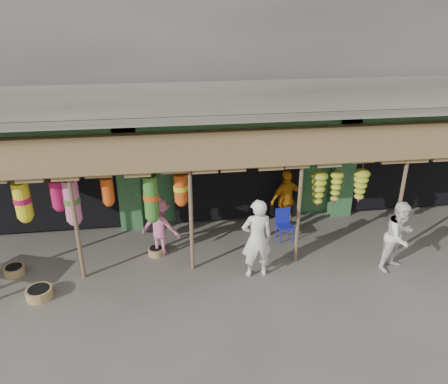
{
  "coord_description": "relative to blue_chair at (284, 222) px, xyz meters",
  "views": [
    {
      "loc": [
        -2.0,
        -8.93,
        5.86
      ],
      "look_at": [
        -0.58,
        1.0,
        1.39
      ],
      "focal_mm": 35.0,
      "sensor_mm": 36.0,
      "label": 1
    }
  ],
  "objects": [
    {
      "name": "person_vendor",
      "position": [
        0.21,
        0.62,
        0.37
      ],
      "size": [
        1.07,
        0.73,
        1.68
      ],
      "primitive_type": "imported",
      "rotation": [
        0.0,
        0.0,
        3.5
      ],
      "color": "orange",
      "rests_on": "ground"
    },
    {
      "name": "person_front",
      "position": [
        -1.07,
        -1.55,
        0.48
      ],
      "size": [
        0.71,
        0.49,
        1.91
      ],
      "primitive_type": "imported",
      "rotation": [
        0.0,
        0.0,
        3.18
      ],
      "color": "white",
      "rests_on": "ground"
    },
    {
      "name": "ground",
      "position": [
        -0.99,
        -0.89,
        -0.47
      ],
      "size": [
        80.0,
        80.0,
        0.0
      ],
      "primitive_type": "plane",
      "color": "#514C47",
      "rests_on": "ground"
    },
    {
      "name": "basket_left",
      "position": [
        -6.6,
        -0.74,
        -0.38
      ],
      "size": [
        0.58,
        0.58,
        0.19
      ],
      "primitive_type": "cylinder",
      "rotation": [
        0.0,
        0.0,
        0.28
      ],
      "color": "brown",
      "rests_on": "ground"
    },
    {
      "name": "basket_right",
      "position": [
        -3.35,
        -0.34,
        -0.38
      ],
      "size": [
        0.45,
        0.45,
        0.18
      ],
      "primitive_type": "cylinder",
      "rotation": [
        0.0,
        0.0,
        0.15
      ],
      "color": "olive",
      "rests_on": "ground"
    },
    {
      "name": "awning",
      "position": [
        -1.16,
        -0.1,
        2.09
      ],
      "size": [
        14.0,
        2.7,
        2.79
      ],
      "color": "brown",
      "rests_on": "ground"
    },
    {
      "name": "basket_mid",
      "position": [
        -5.82,
        -1.73,
        -0.37
      ],
      "size": [
        0.7,
        0.7,
        0.21
      ],
      "primitive_type": "cylinder",
      "rotation": [
        0.0,
        0.0,
        -0.33
      ],
      "color": "#A07148",
      "rests_on": "ground"
    },
    {
      "name": "blue_chair",
      "position": [
        0.0,
        0.0,
        0.0
      ],
      "size": [
        0.44,
        0.45,
        0.85
      ],
      "rotation": [
        0.0,
        0.0,
        0.11
      ],
      "color": "#1A22A9",
      "rests_on": "ground"
    },
    {
      "name": "building",
      "position": [
        -0.99,
        3.98,
        2.9
      ],
      "size": [
        16.4,
        6.8,
        7.0
      ],
      "color": "gray",
      "rests_on": "ground"
    },
    {
      "name": "person_shopper",
      "position": [
        -3.22,
        -0.31,
        0.28
      ],
      "size": [
        1.11,
        0.86,
        1.51
      ],
      "primitive_type": "imported",
      "rotation": [
        0.0,
        0.0,
        2.8
      ],
      "color": "#CD6D8E",
      "rests_on": "ground"
    },
    {
      "name": "person_right",
      "position": [
        2.23,
        -1.74,
        0.38
      ],
      "size": [
        1.03,
        0.95,
        1.71
      ],
      "primitive_type": "imported",
      "rotation": [
        0.0,
        0.0,
        0.47
      ],
      "color": "white",
      "rests_on": "ground"
    }
  ]
}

